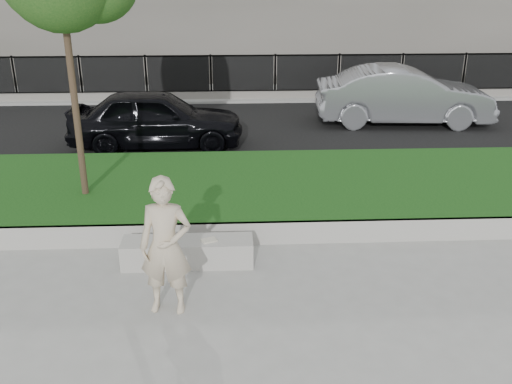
{
  "coord_description": "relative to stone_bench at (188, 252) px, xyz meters",
  "views": [
    {
      "loc": [
        0.01,
        -7.6,
        4.38
      ],
      "look_at": [
        0.43,
        1.2,
        0.88
      ],
      "focal_mm": 40.0,
      "sensor_mm": 36.0,
      "label": 1
    }
  ],
  "objects": [
    {
      "name": "book",
      "position": [
        0.34,
        -0.05,
        0.22
      ],
      "size": [
        0.27,
        0.23,
        0.03
      ],
      "primitive_type": "cube",
      "rotation": [
        0.0,
        0.0,
        0.37
      ],
      "color": "beige",
      "rests_on": "stone_bench"
    },
    {
      "name": "grass_kerb",
      "position": [
        0.68,
        0.64,
        -0.01
      ],
      "size": [
        34.0,
        0.08,
        0.4
      ],
      "primitive_type": "cube",
      "color": "#A3A199",
      "rests_on": "ground"
    },
    {
      "name": "car_dark",
      "position": [
        -1.17,
        6.23,
        0.58
      ],
      "size": [
        4.39,
        1.82,
        1.49
      ],
      "primitive_type": "imported",
      "rotation": [
        0.0,
        0.0,
        1.59
      ],
      "color": "black",
      "rests_on": "street"
    },
    {
      "name": "man",
      "position": [
        -0.18,
        -1.26,
        0.75
      ],
      "size": [
        0.74,
        0.52,
        1.91
      ],
      "primitive_type": "imported",
      "rotation": [
        0.0,
        0.0,
        -0.1
      ],
      "color": "beige",
      "rests_on": "ground"
    },
    {
      "name": "stone_bench",
      "position": [
        0.0,
        0.0,
        0.0
      ],
      "size": [
        2.04,
        0.51,
        0.42
      ],
      "primitive_type": "cube",
      "color": "#A3A199",
      "rests_on": "ground"
    },
    {
      "name": "grass_bank",
      "position": [
        0.68,
        2.6,
        -0.01
      ],
      "size": [
        34.0,
        4.0,
        0.4
      ],
      "primitive_type": "cube",
      "color": "#0E390F",
      "rests_on": "ground"
    },
    {
      "name": "iron_fence",
      "position": [
        0.68,
        11.6,
        0.33
      ],
      "size": [
        32.0,
        0.3,
        1.5
      ],
      "color": "slate",
      "rests_on": "far_pavement"
    },
    {
      "name": "car_silver",
      "position": [
        5.77,
        8.24,
        0.66
      ],
      "size": [
        5.13,
        2.1,
        1.66
      ],
      "primitive_type": "imported",
      "rotation": [
        0.0,
        0.0,
        1.5
      ],
      "color": "gray",
      "rests_on": "street"
    },
    {
      "name": "street",
      "position": [
        0.68,
        8.1,
        -0.19
      ],
      "size": [
        34.0,
        7.0,
        0.04
      ],
      "primitive_type": "cube",
      "color": "black",
      "rests_on": "ground"
    },
    {
      "name": "far_pavement",
      "position": [
        0.68,
        12.6,
        -0.15
      ],
      "size": [
        34.0,
        3.0,
        0.12
      ],
      "primitive_type": "cube",
      "color": "gray",
      "rests_on": "ground"
    },
    {
      "name": "ground",
      "position": [
        0.68,
        -0.4,
        -0.21
      ],
      "size": [
        90.0,
        90.0,
        0.0
      ],
      "primitive_type": "plane",
      "color": "gray",
      "rests_on": "ground"
    }
  ]
}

